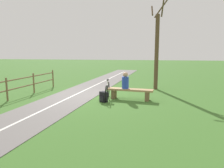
% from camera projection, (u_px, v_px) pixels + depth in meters
% --- Properties ---
extents(ground_plane, '(80.00, 80.00, 0.00)m').
position_uv_depth(ground_plane, '(94.00, 95.00, 10.32)').
color(ground_plane, '#3D6B28').
extents(paved_path, '(5.75, 36.05, 0.02)m').
position_uv_depth(paved_path, '(22.00, 120.00, 6.63)').
color(paved_path, '#66605E').
rests_on(paved_path, ground_plane).
extents(path_centre_line, '(3.22, 31.86, 0.00)m').
position_uv_depth(path_centre_line, '(22.00, 120.00, 6.63)').
color(path_centre_line, silver).
rests_on(path_centre_line, paved_path).
extents(bench, '(2.09, 0.71, 0.49)m').
position_uv_depth(bench, '(130.00, 92.00, 9.45)').
color(bench, '#A88456').
rests_on(bench, ground_plane).
extents(person_seated, '(0.35, 0.35, 0.76)m').
position_uv_depth(person_seated, '(125.00, 81.00, 9.44)').
color(person_seated, '#2847B7').
rests_on(person_seated, bench).
extents(bicycle, '(0.19, 1.72, 0.90)m').
position_uv_depth(bicycle, '(107.00, 91.00, 9.48)').
color(bicycle, black).
rests_on(bicycle, ground_plane).
extents(backpack, '(0.38, 0.37, 0.45)m').
position_uv_depth(backpack, '(103.00, 97.00, 9.00)').
color(backpack, black).
rests_on(backpack, ground_plane).
extents(tree_mid_field, '(1.02, 1.01, 5.12)m').
position_uv_depth(tree_mid_field, '(157.00, 49.00, 11.72)').
color(tree_mid_field, brown).
rests_on(tree_mid_field, ground_plane).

